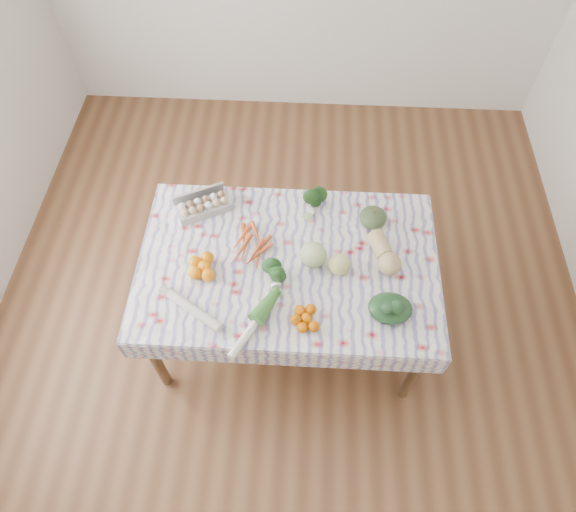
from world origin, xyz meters
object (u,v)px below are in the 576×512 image
object	(u,v)px
cabbage	(313,255)
grapefruit	(339,265)
dining_table	(288,270)
butternut_squash	(385,252)
kabocha_squash	(373,217)
egg_carton	(204,207)

from	to	relation	value
cabbage	grapefruit	bearing A→B (deg)	-18.34
cabbage	grapefruit	size ratio (longest dim) A/B	1.20
dining_table	butternut_squash	xyz separation A→B (m)	(0.52, 0.05, 0.15)
dining_table	grapefruit	bearing A→B (deg)	-8.41
dining_table	cabbage	bearing A→B (deg)	2.39
dining_table	kabocha_squash	bearing A→B (deg)	32.12
egg_carton	kabocha_squash	bearing A→B (deg)	-27.91
egg_carton	butternut_squash	distance (m)	1.07
dining_table	egg_carton	world-z (taller)	egg_carton
kabocha_squash	dining_table	bearing A→B (deg)	-147.88
kabocha_squash	cabbage	world-z (taller)	cabbage
kabocha_squash	grapefruit	size ratio (longest dim) A/B	1.31
grapefruit	butternut_squash	bearing A→B (deg)	20.41
dining_table	cabbage	xyz separation A→B (m)	(0.14, 0.01, 0.16)
egg_carton	grapefruit	distance (m)	0.87
egg_carton	cabbage	xyz separation A→B (m)	(0.65, -0.32, 0.03)
grapefruit	egg_carton	bearing A→B (deg)	154.94
dining_table	butternut_squash	size ratio (longest dim) A/B	5.97
butternut_squash	kabocha_squash	bearing A→B (deg)	82.86
cabbage	dining_table	bearing A→B (deg)	-177.61
egg_carton	cabbage	bearing A→B (deg)	-52.57
kabocha_squash	butternut_squash	size ratio (longest dim) A/B	0.59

